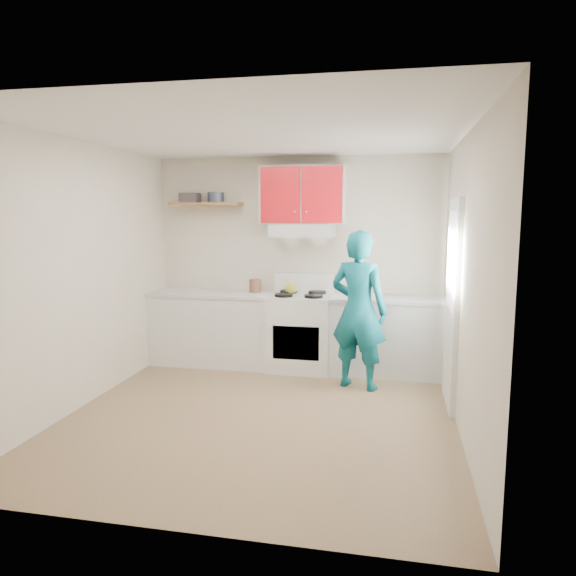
% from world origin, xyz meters
% --- Properties ---
extents(floor, '(3.80, 3.80, 0.00)m').
position_xyz_m(floor, '(0.00, 0.00, 0.00)').
color(floor, brown).
rests_on(floor, ground).
extents(ceiling, '(3.60, 3.80, 0.04)m').
position_xyz_m(ceiling, '(0.00, 0.00, 2.60)').
color(ceiling, white).
rests_on(ceiling, floor).
extents(back_wall, '(3.60, 0.04, 2.60)m').
position_xyz_m(back_wall, '(0.00, 1.90, 1.30)').
color(back_wall, beige).
rests_on(back_wall, floor).
extents(front_wall, '(3.60, 0.04, 2.60)m').
position_xyz_m(front_wall, '(0.00, -1.90, 1.30)').
color(front_wall, beige).
rests_on(front_wall, floor).
extents(left_wall, '(0.04, 3.80, 2.60)m').
position_xyz_m(left_wall, '(-1.80, 0.00, 1.30)').
color(left_wall, beige).
rests_on(left_wall, floor).
extents(right_wall, '(0.04, 3.80, 2.60)m').
position_xyz_m(right_wall, '(1.80, 0.00, 1.30)').
color(right_wall, beige).
rests_on(right_wall, floor).
extents(door, '(0.05, 0.85, 2.05)m').
position_xyz_m(door, '(1.78, 0.70, 1.02)').
color(door, white).
rests_on(door, floor).
extents(door_glass, '(0.01, 0.55, 0.95)m').
position_xyz_m(door_glass, '(1.75, 0.70, 1.45)').
color(door_glass, white).
rests_on(door_glass, door).
extents(counter_left, '(1.52, 0.60, 0.90)m').
position_xyz_m(counter_left, '(-1.04, 1.60, 0.45)').
color(counter_left, silver).
rests_on(counter_left, floor).
extents(counter_right, '(1.32, 0.60, 0.90)m').
position_xyz_m(counter_right, '(1.14, 1.60, 0.45)').
color(counter_right, silver).
rests_on(counter_right, floor).
extents(stove, '(0.76, 0.65, 0.92)m').
position_xyz_m(stove, '(0.10, 1.57, 0.46)').
color(stove, white).
rests_on(stove, floor).
extents(range_hood, '(0.76, 0.44, 0.15)m').
position_xyz_m(range_hood, '(0.10, 1.68, 1.70)').
color(range_hood, silver).
rests_on(range_hood, back_wall).
extents(upper_cabinets, '(1.02, 0.33, 0.70)m').
position_xyz_m(upper_cabinets, '(0.10, 1.73, 2.12)').
color(upper_cabinets, '#AF0F16').
rests_on(upper_cabinets, back_wall).
extents(shelf, '(0.90, 0.30, 0.04)m').
position_xyz_m(shelf, '(-1.15, 1.75, 2.02)').
color(shelf, brown).
rests_on(shelf, back_wall).
extents(books, '(0.24, 0.18, 0.12)m').
position_xyz_m(books, '(-1.37, 1.76, 2.10)').
color(books, '#473F42').
rests_on(books, shelf).
extents(tin, '(0.27, 0.27, 0.13)m').
position_xyz_m(tin, '(-1.01, 1.73, 2.10)').
color(tin, '#333D4C').
rests_on(tin, shelf).
extents(kettle, '(0.19, 0.19, 0.14)m').
position_xyz_m(kettle, '(-0.04, 1.67, 0.99)').
color(kettle, olive).
rests_on(kettle, stove).
extents(crock, '(0.16, 0.16, 0.18)m').
position_xyz_m(crock, '(-0.50, 1.69, 0.99)').
color(crock, brown).
rests_on(crock, counter_left).
extents(cutting_board, '(0.38, 0.32, 0.02)m').
position_xyz_m(cutting_board, '(0.71, 1.56, 0.91)').
color(cutting_board, olive).
rests_on(cutting_board, counter_right).
extents(silicone_mat, '(0.33, 0.30, 0.01)m').
position_xyz_m(silicone_mat, '(1.62, 1.59, 0.90)').
color(silicone_mat, red).
rests_on(silicone_mat, counter_right).
extents(person, '(0.73, 0.59, 1.73)m').
position_xyz_m(person, '(0.84, 1.01, 0.87)').
color(person, '#0B5D6B').
rests_on(person, floor).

